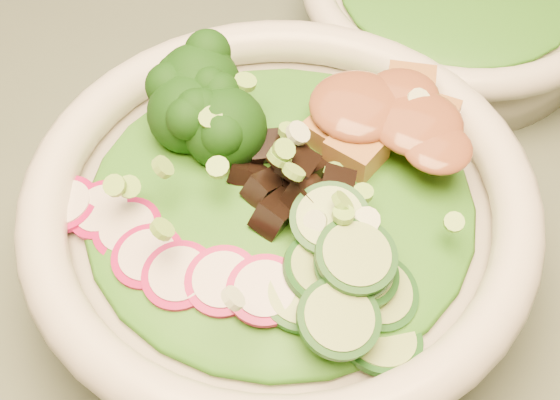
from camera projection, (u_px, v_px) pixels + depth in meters
The scene contains 11 objects.
dining_table at pixel (462, 355), 0.59m from camera, with size 1.20×0.80×0.75m.
salad_bowl at pixel (280, 222), 0.47m from camera, with size 0.30×0.30×0.08m.
side_bowl at pixel (455, 5), 0.61m from camera, with size 0.24×0.24×0.07m.
lettuce_bed at pixel (280, 199), 0.45m from camera, with size 0.23×0.23×0.03m, color #235C13.
broccoli_florets at pixel (211, 107), 0.47m from camera, with size 0.09×0.08×0.05m, color black, non-canonical shape.
radish_slices at pixel (171, 259), 0.42m from camera, with size 0.12×0.04×0.02m, color #A10C4A, non-canonical shape.
cucumber_slices at pixel (358, 275), 0.40m from camera, with size 0.08×0.08×0.04m, color #A0C26C, non-canonical shape.
mushroom_heap at pixel (300, 171), 0.45m from camera, with size 0.08×0.08×0.04m, color black, non-canonical shape.
tofu_cubes at pixel (379, 133), 0.47m from camera, with size 0.10×0.07×0.04m, color #9A6233, non-canonical shape.
peanut_sauce at pixel (381, 116), 0.45m from camera, with size 0.08×0.06×0.02m, color brown.
scallion_garnish at pixel (280, 168), 0.43m from camera, with size 0.22×0.22×0.03m, color #7BB941, non-canonical shape.
Camera 1 is at (0.03, -0.30, 1.17)m, focal length 50.00 mm.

